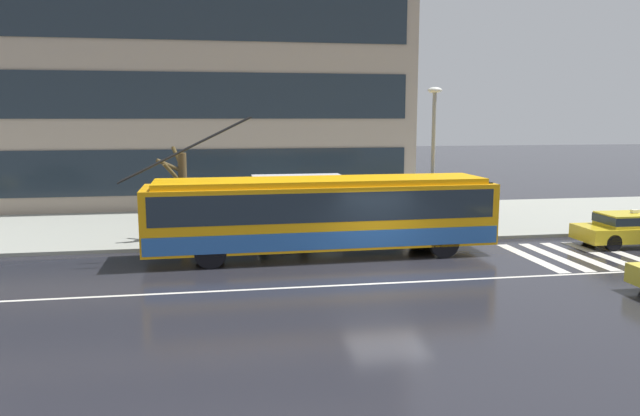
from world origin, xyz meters
name	(u,v)px	position (x,y,z in m)	size (l,w,h in m)	color
ground_plane	(388,273)	(0.00, 0.00, 0.00)	(160.00, 160.00, 0.00)	#222229
sidewalk_slab	(333,221)	(0.00, 9.29, 0.07)	(80.00, 10.00, 0.14)	gray
crosswalk_stripe_edge_near	(530,257)	(5.52, 1.15, 0.00)	(0.44, 4.40, 0.01)	beige
crosswalk_stripe_inner_a	(554,256)	(6.42, 1.15, 0.00)	(0.44, 4.40, 0.01)	beige
crosswalk_stripe_center	(577,256)	(7.32, 1.15, 0.00)	(0.44, 4.40, 0.01)	beige
crosswalk_stripe_inner_b	(600,255)	(8.22, 1.15, 0.00)	(0.44, 4.40, 0.01)	beige
crosswalk_stripe_edge_far	(623,254)	(9.12, 1.15, 0.00)	(0.44, 4.40, 0.01)	beige
lane_centre_line	(399,283)	(0.00, -1.20, 0.00)	(72.00, 0.14, 0.01)	silver
trolleybus	(322,213)	(-1.66, 2.69, 1.53)	(13.00, 2.81, 4.93)	orange
taxi_ahead_of_bus	(636,227)	(10.54, 2.37, 0.70)	(4.71, 1.83, 1.39)	yellow
bus_shelter	(297,191)	(-2.11, 6.15, 1.93)	(3.62, 1.52, 2.43)	gray
pedestrian_at_shelter	(304,210)	(-1.79, 6.24, 1.10)	(0.51, 0.51, 1.62)	black
pedestrian_approaching_curb	(263,210)	(-3.46, 6.37, 1.13)	(0.41, 0.41, 1.68)	black
street_lamp	(433,147)	(3.29, 5.13, 3.70)	(0.60, 0.32, 5.93)	gray
street_tree_bare	(182,191)	(-6.68, 5.91, 2.02)	(1.15, 1.08, 3.62)	brown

